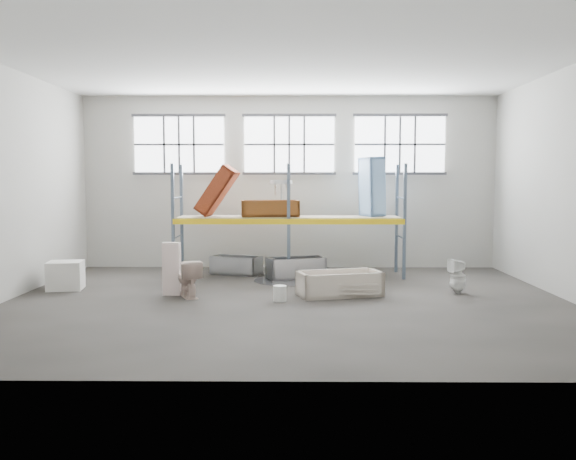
{
  "coord_description": "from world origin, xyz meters",
  "views": [
    {
      "loc": [
        0.15,
        -12.4,
        2.57
      ],
      "look_at": [
        0.0,
        1.5,
        1.4
      ],
      "focal_mm": 37.02,
      "sensor_mm": 36.0,
      "label": 1
    }
  ],
  "objects_px": {
    "bathtub_beige": "(340,283)",
    "steel_tub_right": "(296,268)",
    "toilet_white": "(458,276)",
    "blue_tub_upright": "(372,187)",
    "bucket": "(280,293)",
    "steel_tub_left": "(236,265)",
    "toilet_beige": "(188,278)",
    "rust_tub_flat": "(270,208)",
    "carton_near": "(66,275)",
    "cistern_tall": "(172,269)"
  },
  "relations": [
    {
      "from": "cistern_tall",
      "to": "rust_tub_flat",
      "type": "xyz_separation_m",
      "value": [
        2.1,
        2.66,
        1.23
      ]
    },
    {
      "from": "toilet_beige",
      "to": "carton_near",
      "type": "xyz_separation_m",
      "value": [
        -3.06,
        0.9,
        -0.08
      ]
    },
    {
      "from": "bucket",
      "to": "cistern_tall",
      "type": "bearing_deg",
      "value": 164.48
    },
    {
      "from": "steel_tub_left",
      "to": "carton_near",
      "type": "xyz_separation_m",
      "value": [
        -3.8,
        -2.35,
        0.09
      ]
    },
    {
      "from": "bucket",
      "to": "toilet_white",
      "type": "bearing_deg",
      "value": 12.59
    },
    {
      "from": "toilet_beige",
      "to": "rust_tub_flat",
      "type": "distance_m",
      "value": 3.66
    },
    {
      "from": "steel_tub_left",
      "to": "blue_tub_upright",
      "type": "bearing_deg",
      "value": -0.66
    },
    {
      "from": "toilet_white",
      "to": "steel_tub_left",
      "type": "height_order",
      "value": "toilet_white"
    },
    {
      "from": "toilet_white",
      "to": "rust_tub_flat",
      "type": "relative_size",
      "value": 0.52
    },
    {
      "from": "steel_tub_right",
      "to": "steel_tub_left",
      "type": "bearing_deg",
      "value": 158.2
    },
    {
      "from": "toilet_beige",
      "to": "cistern_tall",
      "type": "xyz_separation_m",
      "value": [
        -0.42,
        0.27,
        0.17
      ]
    },
    {
      "from": "cistern_tall",
      "to": "blue_tub_upright",
      "type": "xyz_separation_m",
      "value": [
        4.85,
        2.94,
        1.8
      ]
    },
    {
      "from": "cistern_tall",
      "to": "steel_tub_left",
      "type": "distance_m",
      "value": 3.21
    },
    {
      "from": "blue_tub_upright",
      "to": "carton_near",
      "type": "xyz_separation_m",
      "value": [
        -7.49,
        -2.31,
        -2.06
      ]
    },
    {
      "from": "toilet_beige",
      "to": "rust_tub_flat",
      "type": "height_order",
      "value": "rust_tub_flat"
    },
    {
      "from": "toilet_white",
      "to": "blue_tub_upright",
      "type": "relative_size",
      "value": 0.5
    },
    {
      "from": "blue_tub_upright",
      "to": "steel_tub_left",
      "type": "bearing_deg",
      "value": 179.34
    },
    {
      "from": "bathtub_beige",
      "to": "toilet_beige",
      "type": "relative_size",
      "value": 2.19
    },
    {
      "from": "cistern_tall",
      "to": "blue_tub_upright",
      "type": "bearing_deg",
      "value": 31.95
    },
    {
      "from": "toilet_white",
      "to": "rust_tub_flat",
      "type": "height_order",
      "value": "rust_tub_flat"
    },
    {
      "from": "toilet_beige",
      "to": "steel_tub_left",
      "type": "relative_size",
      "value": 0.62
    },
    {
      "from": "rust_tub_flat",
      "to": "steel_tub_left",
      "type": "bearing_deg",
      "value": 161.56
    },
    {
      "from": "steel_tub_left",
      "to": "carton_near",
      "type": "relative_size",
      "value": 1.73
    },
    {
      "from": "bathtub_beige",
      "to": "blue_tub_upright",
      "type": "xyz_separation_m",
      "value": [
        1.08,
        2.97,
        2.13
      ]
    },
    {
      "from": "toilet_beige",
      "to": "steel_tub_right",
      "type": "distance_m",
      "value": 3.52
    },
    {
      "from": "toilet_beige",
      "to": "bucket",
      "type": "bearing_deg",
      "value": 144.29
    },
    {
      "from": "steel_tub_left",
      "to": "blue_tub_upright",
      "type": "xyz_separation_m",
      "value": [
        3.69,
        -0.04,
        2.15
      ]
    },
    {
      "from": "toilet_white",
      "to": "steel_tub_right",
      "type": "xyz_separation_m",
      "value": [
        -3.67,
        2.1,
        -0.13
      ]
    },
    {
      "from": "rust_tub_flat",
      "to": "blue_tub_upright",
      "type": "relative_size",
      "value": 0.96
    },
    {
      "from": "bucket",
      "to": "blue_tub_upright",
      "type": "bearing_deg",
      "value": 56.35
    },
    {
      "from": "bucket",
      "to": "toilet_beige",
      "type": "bearing_deg",
      "value": 168.68
    },
    {
      "from": "toilet_beige",
      "to": "rust_tub_flat",
      "type": "relative_size",
      "value": 0.55
    },
    {
      "from": "bathtub_beige",
      "to": "steel_tub_right",
      "type": "height_order",
      "value": "steel_tub_right"
    },
    {
      "from": "blue_tub_upright",
      "to": "toilet_beige",
      "type": "bearing_deg",
      "value": -144.09
    },
    {
      "from": "bathtub_beige",
      "to": "bucket",
      "type": "xyz_separation_m",
      "value": [
        -1.32,
        -0.65,
        -0.1
      ]
    },
    {
      "from": "toilet_white",
      "to": "steel_tub_right",
      "type": "height_order",
      "value": "toilet_white"
    },
    {
      "from": "cistern_tall",
      "to": "rust_tub_flat",
      "type": "height_order",
      "value": "rust_tub_flat"
    },
    {
      "from": "carton_near",
      "to": "steel_tub_right",
      "type": "bearing_deg",
      "value": 17.37
    },
    {
      "from": "rust_tub_flat",
      "to": "carton_near",
      "type": "distance_m",
      "value": 5.37
    },
    {
      "from": "toilet_white",
      "to": "carton_near",
      "type": "distance_m",
      "value": 9.12
    },
    {
      "from": "steel_tub_left",
      "to": "rust_tub_flat",
      "type": "height_order",
      "value": "rust_tub_flat"
    },
    {
      "from": "bathtub_beige",
      "to": "blue_tub_upright",
      "type": "distance_m",
      "value": 3.81
    },
    {
      "from": "carton_near",
      "to": "rust_tub_flat",
      "type": "bearing_deg",
      "value": 23.26
    },
    {
      "from": "steel_tub_left",
      "to": "cistern_tall",
      "type": "bearing_deg",
      "value": -111.24
    },
    {
      "from": "rust_tub_flat",
      "to": "blue_tub_upright",
      "type": "height_order",
      "value": "blue_tub_upright"
    },
    {
      "from": "steel_tub_right",
      "to": "rust_tub_flat",
      "type": "bearing_deg",
      "value": 153.85
    },
    {
      "from": "cistern_tall",
      "to": "toilet_white",
      "type": "distance_m",
      "value": 6.47
    },
    {
      "from": "toilet_white",
      "to": "toilet_beige",
      "type": "bearing_deg",
      "value": -101.08
    },
    {
      "from": "bathtub_beige",
      "to": "rust_tub_flat",
      "type": "distance_m",
      "value": 3.53
    },
    {
      "from": "rust_tub_flat",
      "to": "toilet_beige",
      "type": "bearing_deg",
      "value": -119.84
    }
  ]
}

